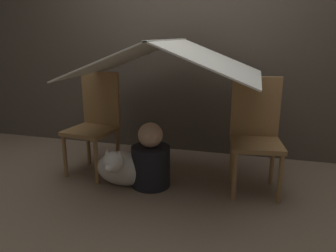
% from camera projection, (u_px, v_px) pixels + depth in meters
% --- Properties ---
extents(ground_plane, '(8.80, 8.80, 0.00)m').
position_uv_depth(ground_plane, '(166.00, 184.00, 2.85)').
color(ground_plane, '#7A6651').
extents(wall_back, '(7.00, 0.05, 2.50)m').
position_uv_depth(wall_back, '(190.00, 35.00, 3.38)').
color(wall_back, '#4C4238').
rests_on(wall_back, ground_plane).
extents(chair_left, '(0.45, 0.45, 0.93)m').
position_uv_depth(chair_left, '(95.00, 120.00, 3.02)').
color(chair_left, olive).
rests_on(chair_left, ground_plane).
extents(chair_right, '(0.45, 0.45, 0.93)m').
position_uv_depth(chair_right, '(256.00, 131.00, 2.67)').
color(chair_right, olive).
rests_on(chair_right, ground_plane).
extents(sheet_canopy, '(1.46, 1.14, 0.30)m').
position_uv_depth(sheet_canopy, '(168.00, 58.00, 2.61)').
color(sheet_canopy, silver).
extents(person_front, '(0.33, 0.33, 0.56)m').
position_uv_depth(person_front, '(151.00, 160.00, 2.77)').
color(person_front, black).
rests_on(person_front, ground_plane).
extents(dog, '(0.47, 0.42, 0.38)m').
position_uv_depth(dog, '(121.00, 167.00, 2.77)').
color(dog, silver).
rests_on(dog, ground_plane).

